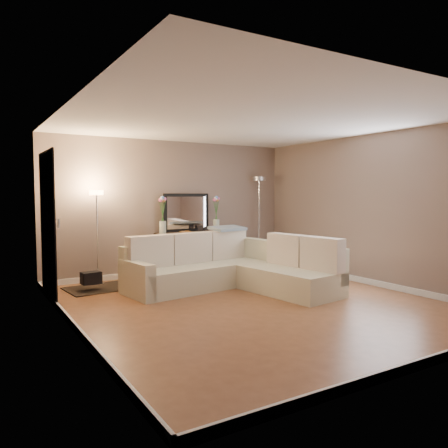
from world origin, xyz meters
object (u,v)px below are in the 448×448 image
console_table (187,251)px  floor_lamp_unlit (259,203)px  floor_lamp_lit (97,218)px  sectional_sofa (231,268)px

console_table → floor_lamp_unlit: size_ratio=0.70×
floor_lamp_lit → floor_lamp_unlit: (3.49, 0.10, 0.22)m
sectional_sofa → floor_lamp_lit: size_ratio=1.77×
console_table → floor_lamp_lit: floor_lamp_lit is taller
floor_lamp_lit → floor_lamp_unlit: size_ratio=0.84×
console_table → floor_lamp_unlit: (1.79, 0.11, 0.90)m
console_table → floor_lamp_unlit: 2.00m
console_table → floor_lamp_unlit: bearing=3.4°
console_table → sectional_sofa: bearing=-85.4°
sectional_sofa → floor_lamp_unlit: 2.49m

